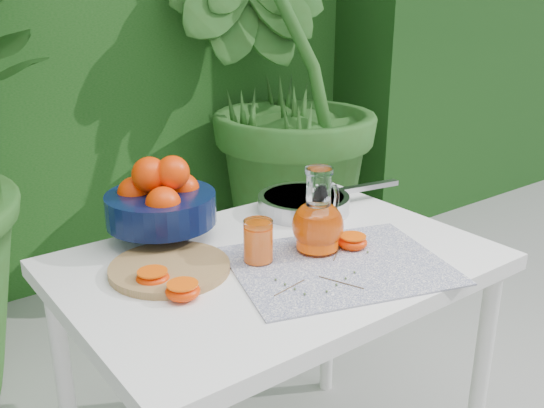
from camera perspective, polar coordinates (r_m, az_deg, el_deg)
hedge_backdrop at (r=3.28m, az=-21.24°, el=15.64°), size 8.00×1.65×2.50m
potted_plant_right at (r=2.94m, az=0.15°, el=10.86°), size 2.55×2.55×1.81m
white_table at (r=1.49m, az=0.46°, el=-7.87°), size 1.00×0.70×0.75m
placemat at (r=1.42m, az=6.30°, el=-5.73°), size 0.57×0.50×0.00m
cutting_board at (r=1.40m, az=-9.61°, el=-5.97°), size 0.34×0.34×0.02m
fruit_bowl at (r=1.56m, az=-10.44°, el=0.27°), size 0.36×0.36×0.22m
juice_pitcher at (r=1.46m, az=4.37°, el=-1.72°), size 0.19×0.17×0.21m
juice_tumbler at (r=1.41m, az=-1.31°, el=-3.60°), size 0.09×0.09×0.10m
saute_pan at (r=1.74m, az=3.12°, el=0.16°), size 0.48×0.30×0.05m
orange_halves at (r=1.36m, az=-3.45°, el=-6.09°), size 0.56×0.19×0.04m
thyme_sprigs at (r=1.38m, az=5.01°, el=-6.28°), size 0.32×0.24×0.01m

